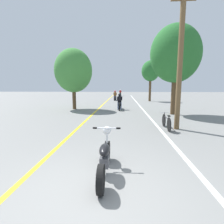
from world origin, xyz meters
TOP-DOWN VIEW (x-y plane):
  - ground_plane at (0.00, 0.00)m, footprint 120.00×120.00m
  - lane_stripe_center at (-1.70, 12.72)m, footprint 0.14×48.00m
  - lane_stripe_edge at (2.32, 12.72)m, footprint 0.14×48.00m
  - utility_pole at (3.13, 5.34)m, footprint 1.10×0.24m
  - roadside_tree_right_near at (4.20, 9.91)m, footprint 3.52×3.17m
  - roadside_tree_right_far at (4.25, 21.33)m, footprint 2.42×2.18m
  - roadside_tree_left at (-3.85, 12.40)m, footprint 3.31×2.98m
  - motorcycle_foreground at (0.10, 0.78)m, footprint 0.72×2.03m
  - motorcycle_rider_lead at (0.24, 12.30)m, footprint 0.50×2.06m
  - motorcycle_rider_mid at (-0.59, 22.30)m, footprint 0.50×2.01m
  - motorcycle_rider_far at (0.02, 34.15)m, footprint 0.50×2.21m
  - bicycle_parked at (2.64, 5.34)m, footprint 0.44×1.65m

SIDE VIEW (x-z plane):
  - ground_plane at x=0.00m, z-range 0.00..0.00m
  - lane_stripe_center at x=-1.70m, z-range 0.00..0.01m
  - lane_stripe_edge at x=2.32m, z-range 0.00..0.01m
  - bicycle_parked at x=2.64m, z-range -0.03..0.73m
  - motorcycle_foreground at x=0.10m, z-range -0.08..0.94m
  - motorcycle_rider_far at x=0.02m, z-range -0.17..1.22m
  - motorcycle_rider_mid at x=-0.59m, z-range -0.17..1.25m
  - motorcycle_rider_lead at x=0.24m, z-range -0.17..1.26m
  - utility_pole at x=3.13m, z-range 0.09..6.53m
  - roadside_tree_left at x=-3.85m, z-range 0.74..6.06m
  - roadside_tree_right_far at x=4.25m, z-range 1.30..6.80m
  - roadside_tree_right_near at x=4.20m, z-range 1.13..7.49m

